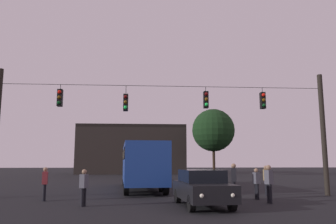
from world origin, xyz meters
name	(u,v)px	position (x,y,z in m)	size (l,w,h in m)	color
ground_plane	(157,183)	(0.00, 24.50, 0.00)	(168.00, 168.00, 0.00)	black
overhead_signal_span	(165,123)	(-0.01, 13.25, 3.98)	(18.44, 0.44, 6.93)	black
city_bus	(142,162)	(-1.33, 18.29, 1.87)	(3.30, 11.15, 3.00)	navy
car_near_right	(202,187)	(1.30, 9.12, 0.80)	(2.15, 4.45, 1.52)	black
car_far_left	(138,172)	(-1.82, 29.71, 0.80)	(2.17, 4.45, 1.52)	black
pedestrian_crossing_left	(234,179)	(3.33, 11.55, 1.02)	(0.34, 0.42, 1.78)	black
pedestrian_crossing_center	(84,186)	(-3.69, 9.51, 0.86)	(0.35, 0.42, 1.54)	black
pedestrian_crossing_right	(269,181)	(4.52, 9.96, 0.97)	(0.33, 0.41, 1.71)	black
pedestrian_near_bus	(266,178)	(5.72, 13.59, 0.93)	(0.29, 0.39, 1.65)	black
pedestrian_trailing	(45,182)	(-5.92, 11.64, 0.90)	(0.30, 0.40, 1.60)	black
pedestrian_far_side	(257,182)	(4.49, 11.58, 0.86)	(0.30, 0.40, 1.53)	black
corner_building	(132,150)	(-3.19, 50.00, 3.82)	(16.89, 8.59, 7.64)	black
tree_left_silhouette	(213,130)	(8.46, 40.99, 6.28)	(5.97, 5.97, 9.27)	#2D2116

